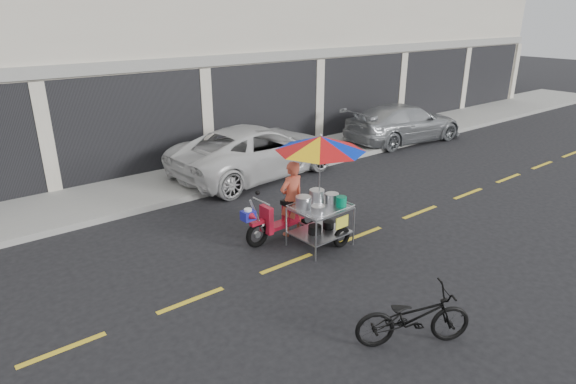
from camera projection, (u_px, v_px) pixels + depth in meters
ground at (361, 235)px, 10.22m from camera, size 90.00×90.00×0.00m
sidewalk at (226, 169)px, 14.24m from camera, size 45.00×3.00×0.15m
shophouse_block at (215, 17)px, 18.14m from camera, size 36.00×8.11×10.40m
centerline at (361, 235)px, 10.22m from camera, size 42.00×0.10×0.01m
white_pickup at (257, 150)px, 13.77m from camera, size 5.38×2.87×1.44m
silver_pickup at (404, 123)px, 17.31m from camera, size 4.84×2.37×1.36m
near_bicycle at (413, 317)px, 6.75m from camera, size 1.73×1.35×0.88m
food_vendor_rig at (309, 174)px, 9.49m from camera, size 2.33×1.83×2.30m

